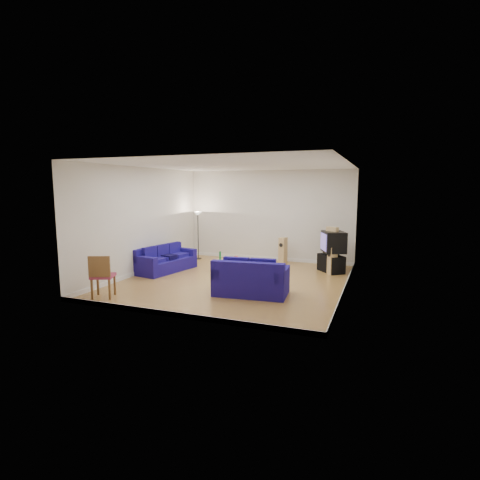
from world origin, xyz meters
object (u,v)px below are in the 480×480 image
(sofa_three_seat, at_px, (165,262))
(television, at_px, (333,242))
(coffee_table, at_px, (229,262))
(tv_stand, at_px, (331,263))
(sofa_loveseat, at_px, (251,282))

(sofa_three_seat, xyz_separation_m, television, (4.93, 1.69, 0.66))
(sofa_three_seat, xyz_separation_m, coffee_table, (1.90, 0.64, 0.00))
(sofa_three_seat, distance_m, tv_stand, 5.17)
(sofa_loveseat, xyz_separation_m, television, (1.55, 3.23, 0.62))
(coffee_table, bearing_deg, television, 19.05)
(coffee_table, relative_size, television, 0.98)
(coffee_table, xyz_separation_m, tv_stand, (2.98, 1.07, -0.03))
(television, bearing_deg, coffee_table, -93.30)
(sofa_loveseat, height_order, tv_stand, sofa_loveseat)
(sofa_three_seat, bearing_deg, sofa_loveseat, 76.15)
(tv_stand, relative_size, television, 0.88)
(sofa_loveseat, distance_m, tv_stand, 3.58)
(coffee_table, relative_size, tv_stand, 1.12)
(coffee_table, bearing_deg, tv_stand, 19.79)
(television, bearing_deg, sofa_three_seat, -93.42)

